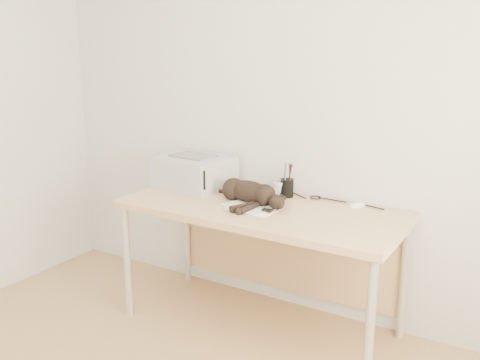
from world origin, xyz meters
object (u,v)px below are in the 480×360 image
Objects in this scene: mouse at (357,204)px; pen_cup at (287,188)px; mug at (281,188)px; desk at (268,225)px; printer at (194,172)px; cat at (247,193)px.

pen_cup is at bearing -151.96° from mouse.
mug is 0.04m from pen_cup.
desk is 0.62m from printer.
printer is (-0.57, 0.07, 0.23)m from desk.
printer is 2.36× the size of pen_cup.
cat is at bearing -113.95° from mug.
mug is at bearing 178.37° from pen_cup.
mouse is (0.47, 0.02, -0.03)m from mug.
printer reaches higher than cat.
cat is 0.27m from pen_cup.
printer is at bearing -148.11° from mouse.
printer is 0.58m from mug.
mug is (0.10, 0.23, -0.01)m from cat.
desk is at bearing -87.86° from mug.
cat is at bearing -14.69° from printer.
cat reaches higher than mug.
desk is at bearing -6.83° from printer.
mug is at bearing 92.14° from desk.
cat is (0.46, -0.12, -0.04)m from printer.
desk is 0.23m from cat.
mouse is (1.03, 0.13, -0.08)m from printer.
pen_cup is 1.79× the size of mouse.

